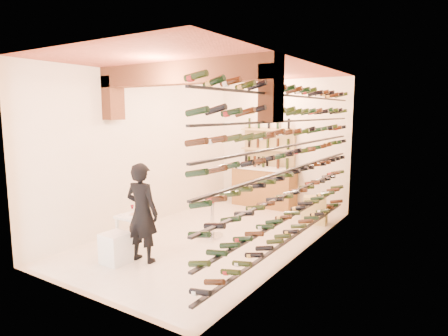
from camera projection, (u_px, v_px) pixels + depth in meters
name	position (u px, v px, depth m)	size (l,w,h in m)	color
ground	(216.00, 235.00, 7.48)	(6.00, 6.00, 0.00)	silver
room_shell	(207.00, 120.00, 6.94)	(3.52, 6.02, 3.21)	white
wine_rack	(291.00, 163.00, 6.44)	(0.32, 5.70, 2.56)	black
back_counter	(264.00, 186.00, 9.77)	(1.70, 0.62, 1.29)	olive
back_shelving	(269.00, 160.00, 9.88)	(1.40, 0.31, 2.73)	tan
tasting_table	(132.00, 222.00, 6.57)	(0.45, 0.45, 0.78)	white
white_stool	(116.00, 248.00, 6.09)	(0.39, 0.39, 0.49)	white
person	(142.00, 213.00, 6.10)	(0.59, 0.39, 1.61)	black
chrome_barstool	(212.00, 213.00, 7.37)	(0.41, 0.41, 0.80)	silver
crate_lower	(314.00, 216.00, 8.31)	(0.52, 0.36, 0.31)	#E1CA7B
crate_upper	(315.00, 203.00, 8.26)	(0.48, 0.33, 0.28)	#E1CA7B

